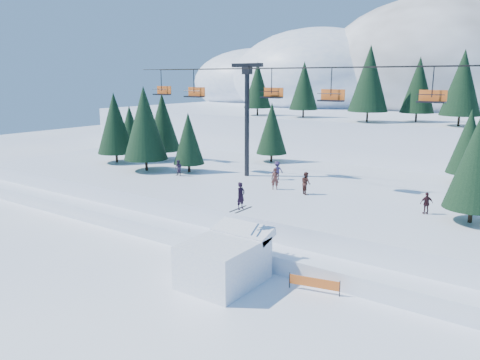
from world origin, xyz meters
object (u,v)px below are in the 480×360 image
Objects in this scene: jump_kicker at (225,260)px; chairlift at (345,106)px; banner_near at (314,283)px; banner_far at (454,302)px.

chairlift is (0.34, 15.65, 7.96)m from jump_kicker.
chairlift is at bearing 107.71° from banner_near.
jump_kicker reaches higher than banner_near.
banner_near is (4.42, -13.85, -8.78)m from chairlift.
banner_far is (6.75, 2.05, 0.00)m from banner_near.
jump_kicker is 2.02× the size of banner_near.
banner_far is at bearing 18.54° from jump_kicker.
chairlift is 16.53× the size of banner_far.
banner_near is 0.99× the size of banner_far.
chairlift is 16.98m from banner_near.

